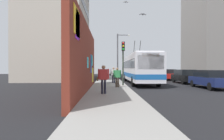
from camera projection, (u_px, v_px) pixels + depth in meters
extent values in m
plane|color=black|center=(127.00, 87.00, 17.95)|extent=(80.00, 80.00, 0.00)
cube|color=gray|center=(110.00, 86.00, 17.91)|extent=(48.00, 3.20, 0.15)
cube|color=maroon|center=(86.00, 59.00, 13.56)|extent=(13.44, 0.30, 4.77)
cube|color=yellow|center=(93.00, 75.00, 18.03)|extent=(1.14, 0.02, 1.34)
cube|color=#33D8E5|center=(88.00, 63.00, 13.38)|extent=(0.81, 0.02, 0.77)
cube|color=#8C19D8|center=(77.00, 27.00, 8.50)|extent=(0.86, 0.02, 1.04)
cube|color=yellow|center=(77.00, 22.00, 8.50)|extent=(1.67, 0.02, 1.23)
cube|color=blue|center=(91.00, 64.00, 16.18)|extent=(0.88, 0.02, 1.53)
cube|color=#8C19D8|center=(78.00, 25.00, 8.77)|extent=(1.12, 0.02, 1.22)
cube|color=#33D8E5|center=(92.00, 60.00, 16.93)|extent=(1.73, 0.02, 0.94)
cube|color=#B2A899|center=(58.00, 20.00, 28.57)|extent=(12.64, 8.22, 17.87)
cube|color=black|center=(85.00, 50.00, 28.73)|extent=(10.75, 0.04, 1.10)
cube|color=black|center=(85.00, 29.00, 28.70)|extent=(10.75, 0.04, 1.10)
cube|color=black|center=(85.00, 8.00, 28.66)|extent=(10.75, 0.04, 1.10)
cube|color=gray|center=(218.00, 18.00, 32.41)|extent=(9.66, 8.86, 20.63)
cube|color=silver|center=(139.00, 68.00, 21.49)|extent=(11.39, 2.60, 2.64)
cube|color=silver|center=(139.00, 56.00, 21.48)|extent=(10.93, 2.39, 0.12)
cube|color=#1959A5|center=(139.00, 75.00, 21.50)|extent=(11.41, 2.62, 0.44)
cube|color=black|center=(151.00, 62.00, 15.81)|extent=(0.04, 2.21, 1.19)
cube|color=black|center=(139.00, 64.00, 21.49)|extent=(10.47, 2.63, 0.85)
cube|color=orange|center=(151.00, 55.00, 15.82)|extent=(0.06, 1.43, 0.28)
cylinder|color=black|center=(140.00, 50.00, 23.18)|extent=(1.43, 0.06, 2.00)
cylinder|color=black|center=(134.00, 50.00, 23.16)|extent=(1.43, 0.06, 2.00)
cylinder|color=black|center=(158.00, 81.00, 17.89)|extent=(1.00, 0.28, 1.00)
cylinder|color=black|center=(133.00, 81.00, 17.83)|extent=(1.00, 0.28, 1.00)
cylinder|color=black|center=(143.00, 78.00, 25.18)|extent=(1.00, 0.28, 1.00)
cylinder|color=black|center=(126.00, 78.00, 25.11)|extent=(1.00, 0.28, 1.00)
cube|color=navy|center=(211.00, 81.00, 16.27)|extent=(4.56, 1.90, 0.66)
cube|color=black|center=(210.00, 74.00, 16.35)|extent=(2.74, 1.71, 0.60)
cylinder|color=black|center=(210.00, 87.00, 14.74)|extent=(0.64, 0.22, 0.64)
cylinder|color=black|center=(211.00, 83.00, 17.80)|extent=(0.64, 0.22, 0.64)
cylinder|color=black|center=(193.00, 83.00, 17.75)|extent=(0.64, 0.22, 0.64)
cube|color=black|center=(185.00, 78.00, 21.68)|extent=(4.29, 1.72, 0.66)
cube|color=black|center=(184.00, 72.00, 21.76)|extent=(2.57, 1.55, 0.60)
cylinder|color=black|center=(197.00, 81.00, 20.29)|extent=(0.64, 0.22, 0.64)
cylinder|color=black|center=(183.00, 82.00, 20.25)|extent=(0.64, 0.22, 0.64)
cylinder|color=black|center=(186.00, 80.00, 23.12)|extent=(0.64, 0.22, 0.64)
cylinder|color=black|center=(174.00, 80.00, 23.08)|extent=(0.64, 0.22, 0.64)
cube|color=#B21E19|center=(167.00, 76.00, 27.83)|extent=(4.72, 1.74, 0.66)
cube|color=black|center=(167.00, 71.00, 27.92)|extent=(2.83, 1.56, 0.60)
cylinder|color=black|center=(177.00, 78.00, 26.30)|extent=(0.64, 0.22, 0.64)
cylinder|color=black|center=(166.00, 78.00, 26.26)|extent=(0.64, 0.22, 0.64)
cylinder|color=black|center=(169.00, 77.00, 29.41)|extent=(0.64, 0.22, 0.64)
cylinder|color=black|center=(159.00, 77.00, 29.37)|extent=(0.64, 0.22, 0.64)
cube|color=#B7B7BC|center=(157.00, 74.00, 33.62)|extent=(4.81, 1.78, 0.66)
cube|color=black|center=(157.00, 71.00, 33.71)|extent=(2.89, 1.60, 0.60)
cylinder|color=black|center=(164.00, 77.00, 32.06)|extent=(0.64, 0.22, 0.64)
cylinder|color=black|center=(155.00, 77.00, 32.01)|extent=(0.64, 0.22, 0.64)
cylinder|color=black|center=(159.00, 76.00, 35.23)|extent=(0.64, 0.22, 0.64)
cylinder|color=black|center=(150.00, 76.00, 35.18)|extent=(0.64, 0.22, 0.64)
cylinder|color=#1E1E2D|center=(114.00, 79.00, 20.79)|extent=(0.14, 0.14, 0.83)
cylinder|color=#1E1E2D|center=(113.00, 79.00, 20.79)|extent=(0.14, 0.14, 0.83)
cube|color=silver|center=(114.00, 72.00, 20.78)|extent=(0.22, 0.48, 0.62)
cylinder|color=silver|center=(116.00, 72.00, 20.79)|extent=(0.09, 0.09, 0.59)
cylinder|color=silver|center=(111.00, 72.00, 20.77)|extent=(0.09, 0.09, 0.59)
sphere|color=#936B4C|center=(114.00, 68.00, 20.78)|extent=(0.22, 0.22, 0.22)
cube|color=black|center=(110.00, 75.00, 20.78)|extent=(0.14, 0.10, 0.24)
cylinder|color=#3F3326|center=(118.00, 82.00, 15.96)|extent=(0.14, 0.14, 0.81)
cylinder|color=#3F3326|center=(116.00, 82.00, 15.96)|extent=(0.14, 0.14, 0.81)
cube|color=#338C4C|center=(117.00, 74.00, 15.95)|extent=(0.22, 0.47, 0.61)
cylinder|color=#338C4C|center=(121.00, 74.00, 15.96)|extent=(0.09, 0.09, 0.58)
cylinder|color=#338C4C|center=(114.00, 74.00, 15.95)|extent=(0.09, 0.09, 0.58)
sphere|color=#936B4C|center=(117.00, 69.00, 15.95)|extent=(0.22, 0.22, 0.22)
cylinder|color=#1E1E2D|center=(105.00, 87.00, 11.85)|extent=(0.14, 0.14, 0.88)
cylinder|color=#1E1E2D|center=(102.00, 87.00, 11.84)|extent=(0.14, 0.14, 0.88)
cube|color=#BF3333|center=(104.00, 74.00, 11.84)|extent=(0.22, 0.51, 0.66)
cylinder|color=#BF3333|center=(108.00, 74.00, 11.84)|extent=(0.09, 0.09, 0.62)
cylinder|color=#BF3333|center=(99.00, 74.00, 11.83)|extent=(0.09, 0.09, 0.62)
sphere|color=#936B4C|center=(104.00, 67.00, 11.83)|extent=(0.24, 0.24, 0.24)
cube|color=#593319|center=(97.00, 79.00, 11.83)|extent=(0.14, 0.10, 0.24)
cylinder|color=#2D382D|center=(123.00, 63.00, 17.74)|extent=(0.14, 0.14, 4.05)
cube|color=black|center=(123.00, 46.00, 17.50)|extent=(0.20, 0.28, 0.84)
sphere|color=red|center=(123.00, 43.00, 17.39)|extent=(0.18, 0.18, 0.18)
sphere|color=yellow|center=(123.00, 46.00, 17.39)|extent=(0.18, 0.18, 0.18)
sphere|color=green|center=(123.00, 49.00, 17.39)|extent=(0.18, 0.18, 0.18)
cylinder|color=#4C4C51|center=(118.00, 57.00, 24.82)|extent=(0.18, 0.18, 6.04)
cylinder|color=#4C4C51|center=(123.00, 35.00, 24.81)|extent=(0.10, 1.49, 0.10)
ellipsoid|color=silver|center=(129.00, 35.00, 24.83)|extent=(0.44, 0.28, 0.20)
ellipsoid|color=gray|center=(126.00, 2.00, 22.44)|extent=(0.32, 0.14, 0.12)
cube|color=gray|center=(127.00, 2.00, 22.45)|extent=(0.20, 0.25, 0.16)
cube|color=gray|center=(125.00, 2.00, 22.44)|extent=(0.20, 0.25, 0.16)
ellipsoid|color=slate|center=(143.00, 14.00, 16.12)|extent=(0.32, 0.14, 0.12)
cube|color=slate|center=(144.00, 14.00, 16.12)|extent=(0.20, 0.27, 0.10)
cube|color=slate|center=(141.00, 14.00, 16.11)|extent=(0.20, 0.27, 0.10)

